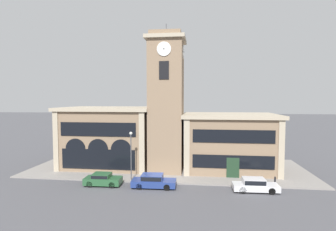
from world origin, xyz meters
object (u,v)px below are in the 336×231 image
parked_car_far (255,185)px  parked_car_near (103,179)px  parked_car_mid (153,181)px  street_lamp (131,148)px  bollard (275,181)px

parked_car_far → parked_car_near: bearing=178.3°
parked_car_near → parked_car_mid: bearing=-1.7°
parked_car_mid → street_lamp: bearing=145.8°
parked_car_mid → bollard: 13.26m
street_lamp → bollard: 16.44m
parked_car_near → bollard: size_ratio=3.84×
parked_car_near → street_lamp: (2.76, 1.88, 3.17)m
parked_car_mid → parked_car_far: (10.70, -0.00, -0.01)m
parked_car_far → bollard: 2.92m
parked_car_near → parked_car_far: (16.43, -0.00, 0.02)m
parked_car_near → bollard: 18.95m
parked_car_far → street_lamp: bearing=170.5°
parked_car_mid → street_lamp: size_ratio=0.85×
parked_car_near → street_lamp: size_ratio=0.72×
parked_car_mid → parked_car_far: parked_car_mid is taller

